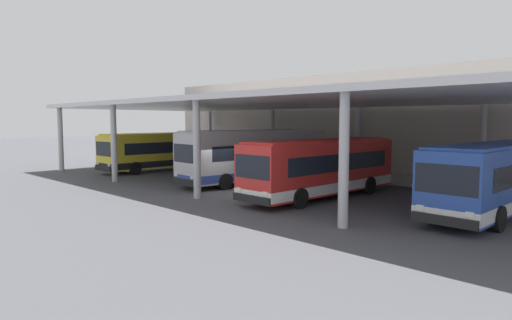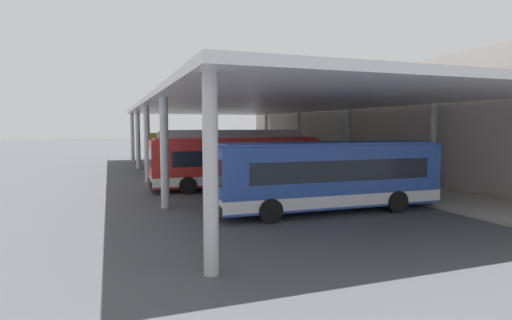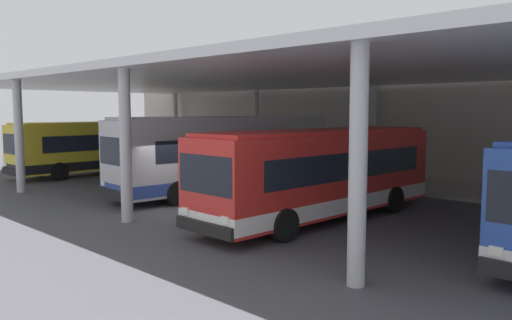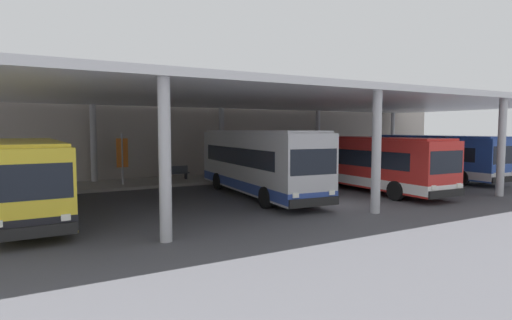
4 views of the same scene
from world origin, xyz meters
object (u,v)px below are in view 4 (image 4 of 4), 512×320
object	(u,v)px
bus_second_bay	(258,162)
banner_sign	(122,156)
bench_waiting	(176,173)
bus_far_bay	(433,156)
bus_nearest_bay	(28,178)
bus_middle_bay	(370,163)
trash_bin	(227,170)

from	to	relation	value
bus_second_bay	banner_sign	distance (m)	8.98
bench_waiting	bus_far_bay	bearing A→B (deg)	-23.91
bus_second_bay	banner_sign	world-z (taller)	bus_second_bay
bus_nearest_bay	bus_second_bay	world-z (taller)	bus_second_bay
bus_second_bay	bench_waiting	world-z (taller)	bus_second_bay
bench_waiting	bus_middle_bay	bearing A→B (deg)	-46.71
bus_middle_bay	trash_bin	bearing A→B (deg)	118.38
bus_far_bay	banner_sign	xyz separation A→B (m)	(-20.58, 6.60, 0.32)
bus_second_bay	bus_far_bay	size ratio (longest dim) A/B	1.08
bus_second_bay	bench_waiting	size ratio (longest dim) A/B	6.38
bus_far_bay	bench_waiting	world-z (taller)	bus_far_bay
bus_second_bay	trash_bin	size ratio (longest dim) A/B	11.72
bus_nearest_bay	bus_second_bay	size ratio (longest dim) A/B	0.92
trash_bin	bus_nearest_bay	bearing A→B (deg)	-147.78
bench_waiting	banner_sign	bearing A→B (deg)	-166.70
trash_bin	bench_waiting	bearing A→B (deg)	178.57
bus_far_bay	trash_bin	bearing A→B (deg)	150.53
banner_sign	bench_waiting	bearing A→B (deg)	13.30
bench_waiting	trash_bin	xyz separation A→B (m)	(3.80, -0.09, 0.01)
banner_sign	bus_far_bay	bearing A→B (deg)	-17.79
trash_bin	banner_sign	bearing A→B (deg)	-174.06
bus_nearest_bay	bus_far_bay	distance (m)	25.74
bench_waiting	banner_sign	distance (m)	4.03
bus_middle_bay	trash_bin	world-z (taller)	bus_middle_bay
bus_nearest_bay	bench_waiting	xyz separation A→B (m)	(8.87, 8.08, -0.99)
bus_middle_bay	trash_bin	xyz separation A→B (m)	(-4.99, 9.24, -0.98)
bus_second_bay	banner_sign	xyz separation A→B (m)	(-5.81, 6.85, 0.14)
bus_far_bay	trash_bin	distance (m)	15.04
bus_far_bay	trash_bin	size ratio (longest dim) A/B	10.81
bench_waiting	trash_bin	bearing A→B (deg)	-1.43
trash_bin	banner_sign	xyz separation A→B (m)	(-7.51, -0.78, 1.30)
bus_middle_bay	banner_sign	size ratio (longest dim) A/B	3.31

